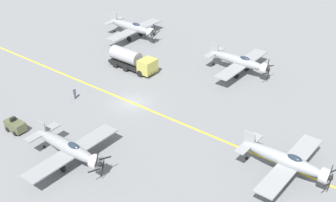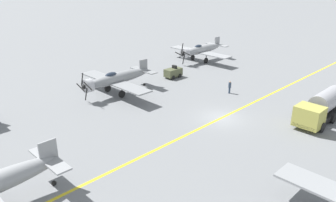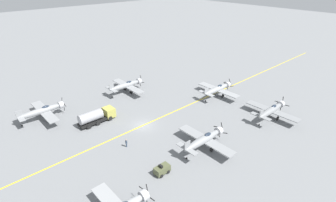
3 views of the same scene
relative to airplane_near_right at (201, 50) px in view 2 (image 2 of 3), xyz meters
name	(u,v)px [view 2 (image 2 of 3)]	position (x,y,z in m)	size (l,w,h in m)	color
ground_plane	(222,118)	(-16.91, 16.74, -2.01)	(400.00, 400.00, 0.00)	slate
taxiway_stripe	(222,118)	(-16.91, 16.74, -2.01)	(0.30, 160.00, 0.01)	yellow
airplane_near_right	(201,50)	(0.00, 0.00, 0.00)	(12.00, 9.98, 3.78)	#96999B
airplane_mid_right	(116,79)	(-3.13, 20.16, 0.00)	(12.00, 9.98, 3.72)	gray
fuel_tanker	(321,107)	(-24.45, 10.14, -0.50)	(2.68, 8.00, 2.98)	black
tow_tractor	(173,72)	(-3.31, 10.16, -1.22)	(1.57, 2.60, 1.79)	#515638
ground_crew_walking	(230,87)	(-13.02, 9.88, -1.12)	(0.36, 0.36, 1.63)	#334256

